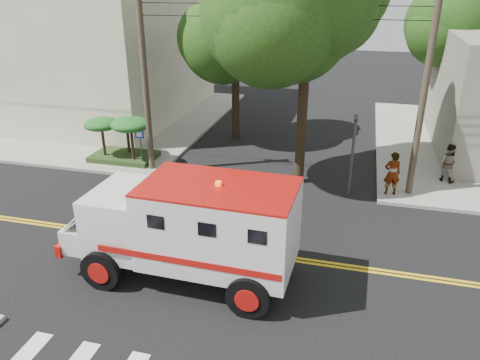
# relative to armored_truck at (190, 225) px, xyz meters

# --- Properties ---
(ground) EXTENTS (100.00, 100.00, 0.00)m
(ground) POSITION_rel_armored_truck_xyz_m (0.70, 1.76, -1.86)
(ground) COLOR black
(ground) RESTS_ON ground
(sidewalk_nw) EXTENTS (17.00, 17.00, 0.15)m
(sidewalk_nw) POSITION_rel_armored_truck_xyz_m (-12.80, 15.26, -1.79)
(sidewalk_nw) COLOR gray
(sidewalk_nw) RESTS_ON ground
(building_left) EXTENTS (16.00, 14.00, 10.00)m
(building_left) POSITION_rel_armored_truck_xyz_m (-14.80, 16.76, 3.29)
(building_left) COLOR #BEB09C
(building_left) RESTS_ON sidewalk_nw
(utility_pole_left) EXTENTS (0.28, 0.28, 9.00)m
(utility_pole_left) POSITION_rel_armored_truck_xyz_m (-4.90, 7.76, 2.64)
(utility_pole_left) COLOR #382D23
(utility_pole_left) RESTS_ON ground
(utility_pole_right) EXTENTS (0.28, 0.28, 9.00)m
(utility_pole_right) POSITION_rel_armored_truck_xyz_m (7.00, 7.96, 2.64)
(utility_pole_right) COLOR #382D23
(utility_pole_right) RESTS_ON ground
(tree_main) EXTENTS (6.08, 5.70, 9.85)m
(tree_main) POSITION_rel_armored_truck_xyz_m (2.64, 7.97, 5.34)
(tree_main) COLOR black
(tree_main) RESTS_ON ground
(tree_left) EXTENTS (4.48, 4.20, 7.70)m
(tree_left) POSITION_rel_armored_truck_xyz_m (-1.98, 13.55, 3.87)
(tree_left) COLOR black
(tree_left) RESTS_ON ground
(tree_right) EXTENTS (4.80, 4.50, 8.20)m
(tree_right) POSITION_rel_armored_truck_xyz_m (9.55, 17.53, 4.23)
(tree_right) COLOR black
(tree_right) RESTS_ON ground
(traffic_signal) EXTENTS (0.15, 0.18, 3.60)m
(traffic_signal) POSITION_rel_armored_truck_xyz_m (4.50, 7.36, 0.36)
(traffic_signal) COLOR #3F3F42
(traffic_signal) RESTS_ON ground
(accessibility_sign) EXTENTS (0.45, 0.10, 2.02)m
(accessibility_sign) POSITION_rel_armored_truck_xyz_m (-5.50, 7.94, -0.50)
(accessibility_sign) COLOR #3F3F42
(accessibility_sign) RESTS_ON ground
(palm_planter) EXTENTS (3.52, 2.63, 2.36)m
(palm_planter) POSITION_rel_armored_truck_xyz_m (-6.73, 8.39, -0.22)
(palm_planter) COLOR #1E3314
(palm_planter) RESTS_ON sidewalk_nw
(armored_truck) EXTENTS (7.26, 3.09, 3.27)m
(armored_truck) POSITION_rel_armored_truck_xyz_m (0.00, 0.00, 0.00)
(armored_truck) COLOR silver
(armored_truck) RESTS_ON ground
(pedestrian_a) EXTENTS (0.78, 0.61, 1.91)m
(pedestrian_a) POSITION_rel_armored_truck_xyz_m (6.20, 7.60, -0.76)
(pedestrian_a) COLOR gray
(pedestrian_a) RESTS_ON sidewalk_ne
(pedestrian_b) EXTENTS (1.07, 0.99, 1.75)m
(pedestrian_b) POSITION_rel_armored_truck_xyz_m (8.69, 9.72, -0.83)
(pedestrian_b) COLOR gray
(pedestrian_b) RESTS_ON sidewalk_ne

